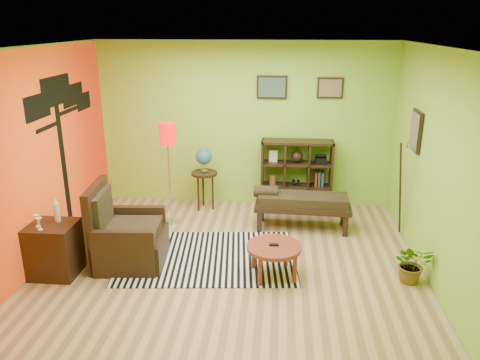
# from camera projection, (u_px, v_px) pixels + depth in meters

# --- Properties ---
(ground) EXTENTS (5.00, 5.00, 0.00)m
(ground) POSITION_uv_depth(u_px,v_px,m) (231.00, 262.00, 6.31)
(ground) COLOR tan
(ground) RESTS_ON ground
(room_shell) EXTENTS (5.04, 4.54, 2.82)m
(room_shell) POSITION_uv_depth(u_px,v_px,m) (223.00, 131.00, 5.76)
(room_shell) COLOR #90C739
(room_shell) RESTS_ON ground
(zebra_rug) EXTENTS (2.51, 1.80, 0.01)m
(zebra_rug) POSITION_uv_depth(u_px,v_px,m) (208.00, 257.00, 6.42)
(zebra_rug) COLOR silver
(zebra_rug) RESTS_ON ground
(coffee_table) EXTENTS (0.69, 0.69, 0.44)m
(coffee_table) POSITION_uv_depth(u_px,v_px,m) (274.00, 250.00, 5.85)
(coffee_table) COLOR maroon
(coffee_table) RESTS_ON ground
(armchair) EXTENTS (0.97, 0.98, 1.09)m
(armchair) POSITION_uv_depth(u_px,v_px,m) (125.00, 239.00, 6.21)
(armchair) COLOR black
(armchair) RESTS_ON ground
(side_cabinet) EXTENTS (0.58, 0.53, 1.00)m
(side_cabinet) POSITION_uv_depth(u_px,v_px,m) (54.00, 249.00, 5.91)
(side_cabinet) COLOR black
(side_cabinet) RESTS_ON ground
(floor_lamp) EXTENTS (0.24, 0.24, 1.62)m
(floor_lamp) POSITION_uv_depth(u_px,v_px,m) (168.00, 143.00, 7.14)
(floor_lamp) COLOR silver
(floor_lamp) RESTS_ON ground
(globe_table) EXTENTS (0.44, 0.44, 1.08)m
(globe_table) POSITION_uv_depth(u_px,v_px,m) (204.00, 163.00, 7.86)
(globe_table) COLOR black
(globe_table) RESTS_ON ground
(cube_shelf) EXTENTS (1.20, 0.35, 1.20)m
(cube_shelf) POSITION_uv_depth(u_px,v_px,m) (297.00, 175.00, 7.96)
(cube_shelf) COLOR black
(cube_shelf) RESTS_ON ground
(bench) EXTENTS (1.50, 0.58, 0.68)m
(bench) POSITION_uv_depth(u_px,v_px,m) (300.00, 202.00, 7.21)
(bench) COLOR black
(bench) RESTS_ON ground
(potted_plant) EXTENTS (0.45, 0.50, 0.39)m
(potted_plant) POSITION_uv_depth(u_px,v_px,m) (412.00, 267.00, 5.77)
(potted_plant) COLOR #26661E
(potted_plant) RESTS_ON ground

